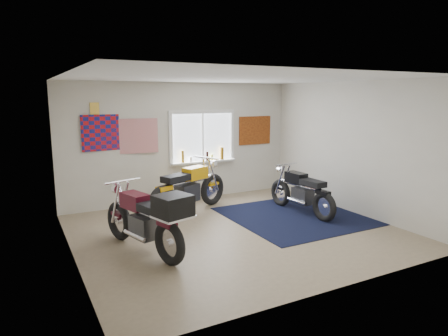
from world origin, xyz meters
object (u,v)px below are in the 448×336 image
yellow_triumph (189,189)px  maroon_tourer (148,220)px  black_chrome_bike (301,193)px  navy_rug (294,216)px

yellow_triumph → maroon_tourer: yellow_triumph is taller
black_chrome_bike → navy_rug: bearing=111.2°
navy_rug → maroon_tourer: maroon_tourer is taller
navy_rug → black_chrome_bike: 0.51m
navy_rug → maroon_tourer: 3.28m
navy_rug → yellow_triumph: bearing=144.1°
navy_rug → maroon_tourer: size_ratio=1.25×
navy_rug → black_chrome_bike: size_ratio=1.35×
maroon_tourer → black_chrome_bike: bearing=-95.4°
black_chrome_bike → maroon_tourer: (-3.45, -0.64, 0.12)m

